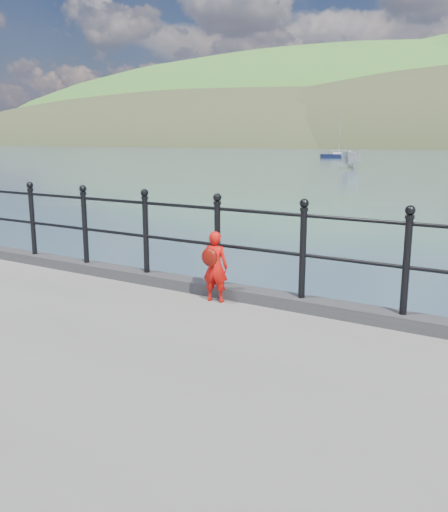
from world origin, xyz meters
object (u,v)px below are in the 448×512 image
Objects in this scene: railing at (180,230)px; child at (215,266)px; launch_white at (351,159)px; sailboat_left at (339,156)px.

child is (0.73, -0.27, -0.36)m from railing.
launch_white is 0.60× the size of sailboat_left.
child is 52.47m from launch_white.
railing reaches higher than launch_white.
railing is 20.00× the size of child.
railing is 0.86m from child.
child is 0.18× the size of launch_white.
launch_white is at bearing -84.03° from child.
sailboat_left reaches higher than launch_white.
child is 0.11× the size of sailboat_left.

